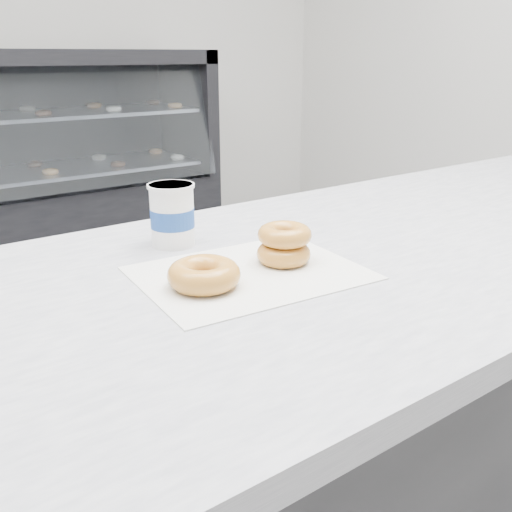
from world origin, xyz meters
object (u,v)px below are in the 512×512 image
(display_case, at_px, (8,191))
(coffee_cup, at_px, (172,214))
(counter, at_px, (347,451))
(donut_stack, at_px, (284,244))
(donut_single, at_px, (204,274))

(display_case, bearing_deg, coffee_cup, -96.13)
(counter, height_order, display_case, display_case)
(donut_stack, height_order, coffee_cup, coffee_cup)
(display_case, relative_size, donut_stack, 19.18)
(counter, relative_size, donut_single, 28.33)
(donut_single, distance_m, donut_stack, 0.16)
(display_case, height_order, donut_single, display_case)
(counter, distance_m, donut_stack, 0.51)
(counter, bearing_deg, donut_stack, 177.52)
(counter, height_order, donut_stack, donut_stack)
(coffee_cup, bearing_deg, donut_stack, -53.32)
(counter, xyz_separation_m, display_case, (0.00, 2.72, 0.04))
(coffee_cup, bearing_deg, donut_single, -97.24)
(display_case, xyz_separation_m, donut_single, (-0.33, -2.73, 0.43))
(display_case, distance_m, coffee_cup, 2.58)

